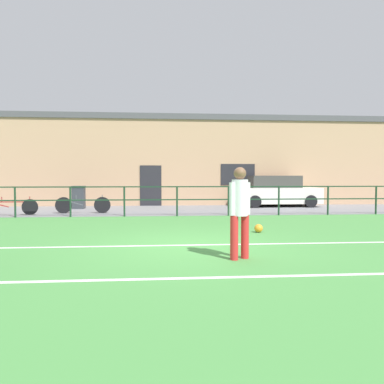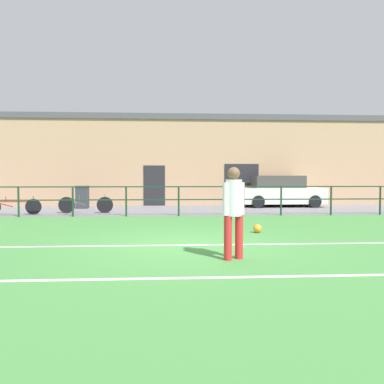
% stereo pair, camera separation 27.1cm
% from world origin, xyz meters
% --- Properties ---
extents(ground, '(60.00, 44.00, 0.04)m').
position_xyz_m(ground, '(0.00, 0.00, -0.02)').
color(ground, '#478C42').
extents(field_line_touchline, '(36.00, 0.11, 0.00)m').
position_xyz_m(field_line_touchline, '(0.00, -0.03, 0.00)').
color(field_line_touchline, white).
rests_on(field_line_touchline, ground).
extents(field_line_hash, '(36.00, 0.11, 0.00)m').
position_xyz_m(field_line_hash, '(0.00, -2.65, 0.00)').
color(field_line_hash, white).
rests_on(field_line_hash, ground).
extents(pavement_strip, '(48.00, 5.00, 0.02)m').
position_xyz_m(pavement_strip, '(0.00, 8.50, 0.01)').
color(pavement_strip, slate).
rests_on(pavement_strip, ground).
extents(perimeter_fence, '(36.07, 0.07, 1.15)m').
position_xyz_m(perimeter_fence, '(0.00, 6.00, 0.75)').
color(perimeter_fence, '#193823').
rests_on(perimeter_fence, ground).
extents(clubhouse_facade, '(28.00, 2.56, 4.78)m').
position_xyz_m(clubhouse_facade, '(0.00, 12.20, 2.40)').
color(clubhouse_facade, tan).
rests_on(clubhouse_facade, ground).
extents(player_striker, '(0.42, 0.29, 1.68)m').
position_xyz_m(player_striker, '(0.83, -1.47, 0.95)').
color(player_striker, red).
rests_on(player_striker, ground).
extents(soccer_ball_match, '(0.23, 0.23, 0.23)m').
position_xyz_m(soccer_ball_match, '(2.02, 1.65, 0.11)').
color(soccer_ball_match, orange).
rests_on(soccer_ball_match, ground).
extents(parked_car_red, '(4.07, 1.77, 1.55)m').
position_xyz_m(parked_car_red, '(5.21, 10.01, 0.75)').
color(parked_car_red, silver).
rests_on(parked_car_red, pavement_strip).
extents(bicycle_parked_0, '(2.18, 0.04, 0.72)m').
position_xyz_m(bicycle_parked_0, '(-6.50, 6.70, 0.35)').
color(bicycle_parked_0, black).
rests_on(bicycle_parked_0, pavement_strip).
extents(bicycle_parked_1, '(2.22, 0.04, 0.76)m').
position_xyz_m(bicycle_parked_1, '(-3.80, 7.20, 0.37)').
color(bicycle_parked_1, black).
rests_on(bicycle_parked_1, pavement_strip).
extents(trash_bin_0, '(0.58, 0.49, 1.06)m').
position_xyz_m(trash_bin_0, '(-4.47, 9.48, 0.56)').
color(trash_bin_0, '#33383D').
rests_on(trash_bin_0, pavement_strip).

